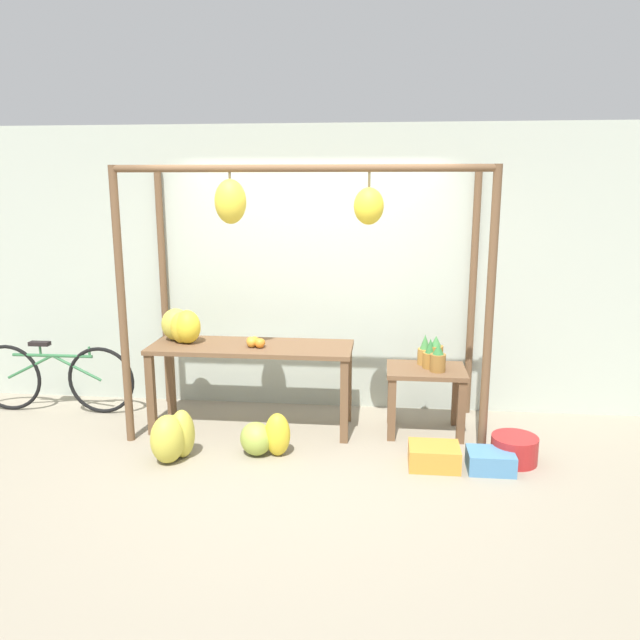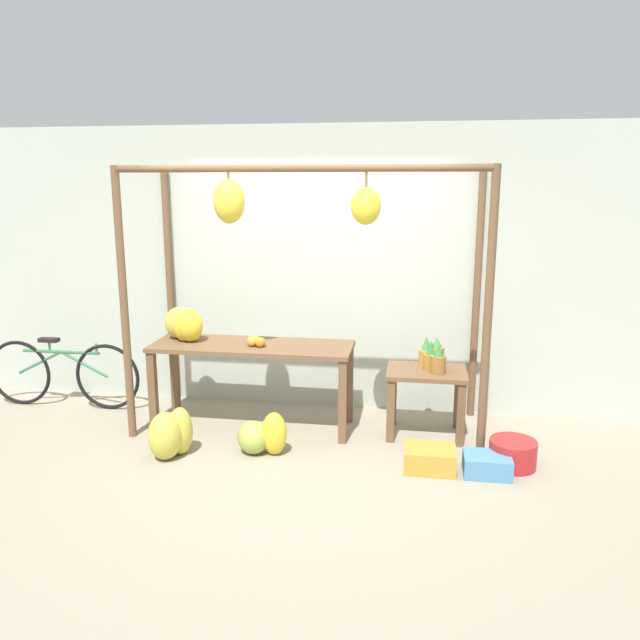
% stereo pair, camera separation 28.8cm
% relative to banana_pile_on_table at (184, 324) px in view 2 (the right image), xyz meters
% --- Properties ---
extents(ground_plane, '(20.00, 20.00, 0.00)m').
position_rel_banana_pile_on_table_xyz_m(ground_plane, '(1.18, -0.71, -0.95)').
color(ground_plane, gray).
extents(shop_wall_back, '(8.00, 0.08, 2.80)m').
position_rel_banana_pile_on_table_xyz_m(shop_wall_back, '(1.18, 0.65, 0.45)').
color(shop_wall_back, '#B7C1B2').
rests_on(shop_wall_back, ground_plane).
extents(stall_awning, '(3.14, 1.17, 2.39)m').
position_rel_banana_pile_on_table_xyz_m(stall_awning, '(1.14, -0.21, 0.73)').
color(stall_awning, brown).
rests_on(stall_awning, ground_plane).
extents(display_table_main, '(1.85, 0.62, 0.80)m').
position_rel_banana_pile_on_table_xyz_m(display_table_main, '(0.67, -0.05, -0.27)').
color(display_table_main, brown).
rests_on(display_table_main, ground_plane).
extents(display_table_side, '(0.71, 0.53, 0.61)m').
position_rel_banana_pile_on_table_xyz_m(display_table_side, '(2.26, -0.01, -0.49)').
color(display_table_side, brown).
rests_on(display_table_side, ground_plane).
extents(banana_pile_on_table, '(0.50, 0.45, 0.31)m').
position_rel_banana_pile_on_table_xyz_m(banana_pile_on_table, '(0.00, 0.00, 0.00)').
color(banana_pile_on_table, yellow).
rests_on(banana_pile_on_table, display_table_main).
extents(orange_pile, '(0.19, 0.17, 0.09)m').
position_rel_banana_pile_on_table_xyz_m(orange_pile, '(0.72, -0.11, -0.11)').
color(orange_pile, orange).
rests_on(orange_pile, display_table_main).
extents(pineapple_cluster, '(0.24, 0.35, 0.29)m').
position_rel_banana_pile_on_table_xyz_m(pineapple_cluster, '(2.31, 0.02, -0.22)').
color(pineapple_cluster, '#B27F38').
rests_on(pineapple_cluster, display_table_side).
extents(banana_pile_ground_left, '(0.38, 0.51, 0.41)m').
position_rel_banana_pile_on_table_xyz_m(banana_pile_ground_left, '(0.16, -0.80, -0.75)').
color(banana_pile_ground_left, gold).
rests_on(banana_pile_ground_left, ground_plane).
extents(banana_pile_ground_right, '(0.49, 0.38, 0.37)m').
position_rel_banana_pile_on_table_xyz_m(banana_pile_ground_right, '(0.90, -0.65, -0.79)').
color(banana_pile_ground_right, yellow).
rests_on(banana_pile_ground_right, ground_plane).
extents(fruit_crate_white, '(0.41, 0.32, 0.18)m').
position_rel_banana_pile_on_table_xyz_m(fruit_crate_white, '(2.30, -0.73, -0.86)').
color(fruit_crate_white, orange).
rests_on(fruit_crate_white, ground_plane).
extents(blue_bucket, '(0.38, 0.38, 0.22)m').
position_rel_banana_pile_on_table_xyz_m(blue_bucket, '(2.96, -0.57, -0.84)').
color(blue_bucket, '#AD2323').
rests_on(blue_bucket, ground_plane).
extents(parked_bicycle, '(1.64, 0.08, 0.72)m').
position_rel_banana_pile_on_table_xyz_m(parked_bicycle, '(-1.38, 0.15, -0.59)').
color(parked_bicycle, black).
rests_on(parked_bicycle, ground_plane).
extents(fruit_crate_purple, '(0.37, 0.29, 0.16)m').
position_rel_banana_pile_on_table_xyz_m(fruit_crate_purple, '(2.74, -0.75, -0.87)').
color(fruit_crate_purple, '#4C84B2').
rests_on(fruit_crate_purple, ground_plane).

